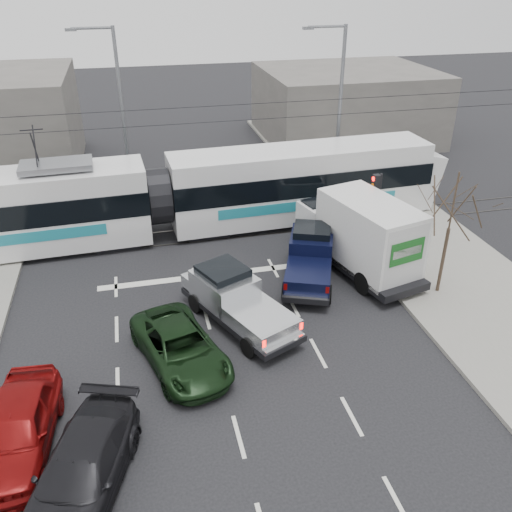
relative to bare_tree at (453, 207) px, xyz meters
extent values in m
plane|color=black|center=(-7.60, -2.50, -3.79)|extent=(120.00, 120.00, 0.00)
cube|color=gray|center=(1.40, -2.50, -3.72)|extent=(6.00, 60.00, 0.15)
cube|color=#33302D|center=(-7.60, 7.50, -3.78)|extent=(60.00, 1.60, 0.03)
cube|color=slate|center=(4.40, 21.50, -1.29)|extent=(12.00, 10.00, 5.00)
cylinder|color=#47382B|center=(0.00, 0.00, -2.27)|extent=(0.14, 0.14, 2.75)
cylinder|color=#47382B|center=(0.00, 0.00, 0.23)|extent=(0.07, 0.07, 2.25)
cylinder|color=black|center=(-1.00, 4.00, -1.84)|extent=(0.12, 0.12, 3.60)
cube|color=black|center=(-1.20, 4.00, -0.54)|extent=(0.28, 0.28, 0.95)
cylinder|color=#FF0C07|center=(-1.35, 4.00, -0.24)|extent=(0.06, 0.20, 0.20)
cylinder|color=orange|center=(-1.35, 4.00, -0.54)|extent=(0.06, 0.20, 0.20)
cylinder|color=#05330C|center=(-1.35, 4.00, -0.84)|extent=(0.06, 0.20, 0.20)
cube|color=white|center=(-1.02, 3.85, -1.34)|extent=(0.02, 0.30, 0.40)
cylinder|color=slate|center=(-0.10, 11.50, 0.71)|extent=(0.20, 0.20, 9.00)
cylinder|color=slate|center=(-1.10, 11.50, 5.11)|extent=(2.00, 0.14, 0.14)
cube|color=slate|center=(-2.10, 11.50, 5.06)|extent=(0.55, 0.25, 0.14)
cylinder|color=slate|center=(-11.60, 13.50, 0.71)|extent=(0.20, 0.20, 9.00)
cylinder|color=slate|center=(-12.60, 13.50, 5.11)|extent=(2.00, 0.14, 0.14)
cube|color=slate|center=(-13.60, 13.50, 5.06)|extent=(0.55, 0.25, 0.14)
cylinder|color=black|center=(-7.60, 7.50, 1.71)|extent=(60.00, 0.03, 0.03)
cylinder|color=black|center=(-7.60, 7.50, 2.41)|extent=(60.00, 0.03, 0.03)
cube|color=silver|center=(-17.47, 7.52, -2.74)|extent=(13.23, 3.37, 1.59)
cube|color=silver|center=(-3.23, 8.20, -2.74)|extent=(13.23, 3.37, 1.59)
cube|color=black|center=(-3.23, 8.20, -1.51)|extent=(13.30, 3.40, 1.08)
cube|color=silver|center=(-3.23, 8.20, -0.54)|extent=(13.22, 3.26, 1.01)
cube|color=teal|center=(-3.17, 6.82, -2.45)|extent=(9.17, 0.46, 0.51)
cylinder|color=black|center=(-10.35, 7.86, -1.73)|extent=(1.14, 2.68, 2.64)
cube|color=slate|center=(-14.62, 7.66, 0.20)|extent=(3.13, 1.79, 0.25)
cube|color=black|center=(-12.49, 7.76, -3.61)|extent=(2.15, 2.43, 0.37)
cube|color=black|center=(-8.22, 7.96, -3.61)|extent=(2.15, 2.43, 0.37)
cube|color=black|center=(0.33, 8.37, -3.61)|extent=(2.15, 2.43, 0.37)
cube|color=black|center=(-8.15, -0.23, -3.29)|extent=(3.82, 5.55, 0.23)
cube|color=silver|center=(-8.54, 0.64, -2.66)|extent=(2.53, 2.75, 1.05)
cube|color=black|center=(-8.58, 0.72, -2.11)|extent=(2.06, 2.08, 0.50)
cube|color=silver|center=(-9.06, 1.79, -2.87)|extent=(1.96, 1.57, 0.50)
cube|color=silver|center=(-7.68, -1.28, -2.93)|extent=(2.60, 2.89, 0.59)
cube|color=silver|center=(-7.12, -2.53, -3.17)|extent=(1.59, 0.84, 0.16)
cube|color=#FF0C07|center=(-7.89, -2.77, -2.84)|extent=(0.15, 0.12, 0.25)
cube|color=#FF0C07|center=(-6.43, -2.11, -2.84)|extent=(0.15, 0.12, 0.25)
cylinder|color=black|center=(-9.61, 0.97, -3.43)|extent=(0.53, 0.77, 0.73)
cylinder|color=black|center=(-8.08, 1.66, -3.43)|extent=(0.53, 0.77, 0.73)
cylinder|color=black|center=(-8.23, -2.11, -3.43)|extent=(0.53, 0.77, 0.73)
cylinder|color=black|center=(-6.70, -1.42, -3.43)|extent=(0.53, 0.77, 0.73)
cube|color=black|center=(-2.38, 2.76, -3.27)|extent=(3.84, 7.02, 0.33)
cube|color=white|center=(-3.00, 5.21, -2.46)|extent=(2.49, 2.08, 1.52)
cube|color=black|center=(-3.03, 5.34, -1.89)|extent=(2.08, 1.49, 0.57)
cube|color=silver|center=(-2.22, 2.11, -1.87)|extent=(3.32, 4.95, 2.81)
cube|color=silver|center=(-1.67, -0.07, -1.87)|extent=(1.96, 0.54, 2.47)
cube|color=#135418|center=(-1.66, -0.11, -1.64)|extent=(1.55, 0.41, 0.95)
cube|color=black|center=(-1.61, -0.28, -3.36)|extent=(2.05, 0.73, 0.17)
cylinder|color=black|center=(-3.88, 4.58, -3.36)|extent=(0.49, 0.90, 0.86)
cylinder|color=black|center=(-1.93, 5.07, -3.36)|extent=(0.49, 0.90, 0.86)
cylinder|color=black|center=(-2.90, 0.70, -3.32)|extent=(0.51, 0.99, 0.95)
cylinder|color=black|center=(-0.95, 1.19, -3.32)|extent=(0.51, 0.99, 0.95)
cube|color=black|center=(-4.72, 2.11, -3.26)|extent=(3.45, 5.14, 0.24)
cube|color=black|center=(-4.40, 2.92, -2.59)|extent=(2.38, 2.53, 1.11)
cube|color=black|center=(-4.36, 3.01, -2.01)|extent=(1.95, 1.91, 0.53)
cube|color=black|center=(-3.97, 3.99, -2.81)|extent=(1.90, 1.44, 0.53)
cube|color=black|center=(-5.11, 1.12, -2.88)|extent=(2.43, 2.67, 0.63)
cube|color=silver|center=(-5.58, -0.04, -3.14)|extent=(1.59, 0.77, 0.17)
cube|color=#590505|center=(-6.27, 0.34, -2.78)|extent=(0.15, 0.12, 0.27)
cube|color=#590505|center=(-4.81, -0.24, -2.78)|extent=(0.15, 0.12, 0.27)
cylinder|color=black|center=(-4.91, 3.85, -3.41)|extent=(0.54, 0.82, 0.77)
cylinder|color=black|center=(-3.39, 3.24, -3.41)|extent=(0.54, 0.82, 0.77)
cylinder|color=black|center=(-6.06, 0.98, -3.41)|extent=(0.54, 0.82, 0.77)
cylinder|color=black|center=(-4.53, 0.37, -3.41)|extent=(0.54, 0.82, 0.77)
imported|color=black|center=(-10.51, -1.96, -3.14)|extent=(3.39, 5.14, 1.31)
imported|color=maroon|center=(-15.16, -4.56, -3.02)|extent=(2.20, 4.67, 1.54)
imported|color=black|center=(-13.43, -6.36, -3.09)|extent=(3.44, 5.24, 1.41)
camera|label=1|loc=(-11.34, -16.28, 7.99)|focal=38.00mm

